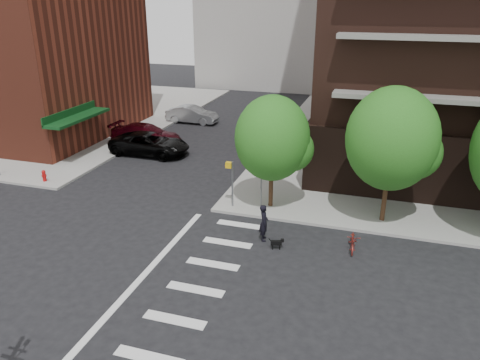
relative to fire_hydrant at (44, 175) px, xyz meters
name	(u,v)px	position (x,y,z in m)	size (l,w,h in m)	color
ground	(130,277)	(10.50, -7.80, -0.55)	(120.00, 120.00, 0.00)	black
sidewalk_nw	(33,112)	(-14.00, 15.70, -0.48)	(31.00, 33.00, 0.15)	gray
crosswalk	(178,286)	(12.71, -7.80, -0.55)	(3.85, 13.00, 0.01)	silver
tree_a	(272,138)	(14.50, 0.70, 3.49)	(4.00, 4.00, 5.90)	#301E11
tree_b	(392,139)	(20.50, 0.70, 3.99)	(4.50, 4.50, 6.65)	#301E11
pedestrian_signal	(239,177)	(12.82, 0.12, 1.30)	(2.18, 0.67, 2.60)	slate
fire_hydrant	(44,175)	(0.00, 0.00, 0.00)	(0.24, 0.24, 0.73)	#A50C0C
parked_car_black	(150,144)	(3.66, 7.17, 0.27)	(5.92, 2.73, 1.64)	black
parked_car_maroon	(146,135)	(2.30, 9.22, 0.28)	(5.75, 2.34, 1.67)	#38040D
parked_car_silver	(192,115)	(3.03, 16.73, 0.24)	(4.79, 1.67, 1.58)	gray
scooter	(353,241)	(19.28, -2.63, -0.11)	(0.59, 1.68, 0.88)	#9F2B24
dog_walker	(264,223)	(15.07, -2.96, 0.37)	(0.44, 0.67, 1.84)	black
dog	(277,243)	(15.89, -3.64, -0.22)	(0.63, 0.32, 0.52)	black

